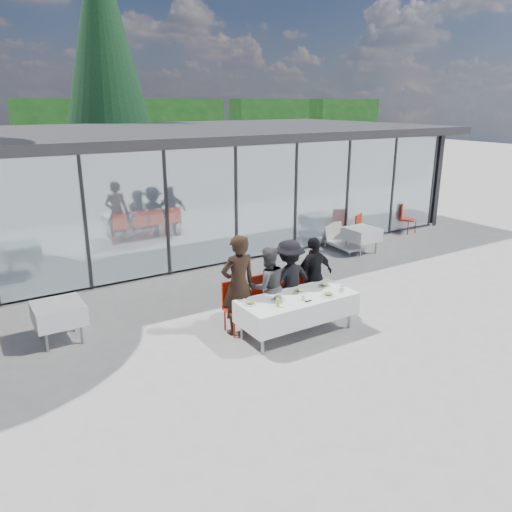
{
  "coord_description": "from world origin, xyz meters",
  "views": [
    {
      "loc": [
        -5.38,
        -7.22,
        4.22
      ],
      "look_at": [
        -0.11,
        1.2,
        1.13
      ],
      "focal_mm": 35.0,
      "sensor_mm": 36.0,
      "label": 1
    }
  ],
  "objects_px": {
    "dining_table": "(297,307)",
    "diner_chair_b": "(264,297)",
    "diner_chair_a": "(235,304)",
    "plate_d": "(325,285)",
    "diner_chair_d": "(310,286)",
    "conifer_tree": "(104,52)",
    "diner_c": "(289,280)",
    "plate_extra": "(328,294)",
    "spare_table_left": "(59,313)",
    "diner_b": "(267,287)",
    "plate_b": "(278,298)",
    "spare_chair_b": "(355,228)",
    "juice_bottle": "(278,303)",
    "diner_a": "(238,285)",
    "plate_c": "(300,291)",
    "folded_eyeglasses": "(308,301)",
    "spare_chair_a": "(406,217)",
    "spare_table_right": "(362,234)",
    "diner_d": "(314,276)",
    "plate_a": "(250,303)",
    "diner_chair_c": "(285,292)",
    "lounger": "(341,241)"
  },
  "relations": [
    {
      "from": "diner_b",
      "to": "plate_b",
      "type": "distance_m",
      "value": 0.56
    },
    {
      "from": "diner_chair_b",
      "to": "spare_table_left",
      "type": "distance_m",
      "value": 3.82
    },
    {
      "from": "plate_c",
      "to": "spare_table_left",
      "type": "xyz_separation_m",
      "value": [
        -4.04,
        1.87,
        -0.22
      ]
    },
    {
      "from": "plate_b",
      "to": "spare_chair_b",
      "type": "bearing_deg",
      "value": 35.34
    },
    {
      "from": "diner_b",
      "to": "folded_eyeglasses",
      "type": "height_order",
      "value": "diner_b"
    },
    {
      "from": "folded_eyeglasses",
      "to": "spare_chair_b",
      "type": "relative_size",
      "value": 0.14
    },
    {
      "from": "diner_chair_c",
      "to": "dining_table",
      "type": "bearing_deg",
      "value": -108.43
    },
    {
      "from": "diner_chair_d",
      "to": "plate_b",
      "type": "xyz_separation_m",
      "value": [
        -1.26,
        -0.67,
        0.24
      ]
    },
    {
      "from": "plate_c",
      "to": "diner_chair_d",
      "type": "bearing_deg",
      "value": 40.23
    },
    {
      "from": "conifer_tree",
      "to": "spare_table_left",
      "type": "bearing_deg",
      "value": -111.75
    },
    {
      "from": "diner_chair_a",
      "to": "diner_chair_d",
      "type": "distance_m",
      "value": 1.78
    },
    {
      "from": "plate_a",
      "to": "spare_chair_b",
      "type": "height_order",
      "value": "spare_chair_b"
    },
    {
      "from": "diner_chair_c",
      "to": "plate_extra",
      "type": "bearing_deg",
      "value": -75.49
    },
    {
      "from": "diner_chair_d",
      "to": "conifer_tree",
      "type": "xyz_separation_m",
      "value": [
        -0.23,
        12.57,
        5.45
      ]
    },
    {
      "from": "plate_c",
      "to": "plate_d",
      "type": "bearing_deg",
      "value": -0.99
    },
    {
      "from": "juice_bottle",
      "to": "folded_eyeglasses",
      "type": "height_order",
      "value": "juice_bottle"
    },
    {
      "from": "spare_table_right",
      "to": "conifer_tree",
      "type": "height_order",
      "value": "conifer_tree"
    },
    {
      "from": "plate_b",
      "to": "spare_table_right",
      "type": "height_order",
      "value": "plate_b"
    },
    {
      "from": "dining_table",
      "to": "diner_c",
      "type": "relative_size",
      "value": 1.36
    },
    {
      "from": "spare_table_left",
      "to": "diner_b",
      "type": "bearing_deg",
      "value": -21.42
    },
    {
      "from": "spare_table_right",
      "to": "plate_c",
      "type": "bearing_deg",
      "value": -145.66
    },
    {
      "from": "plate_b",
      "to": "spare_table_left",
      "type": "xyz_separation_m",
      "value": [
        -3.47,
        1.96,
        -0.22
      ]
    },
    {
      "from": "diner_a",
      "to": "lounger",
      "type": "height_order",
      "value": "diner_a"
    },
    {
      "from": "spare_chair_a",
      "to": "spare_chair_b",
      "type": "xyz_separation_m",
      "value": [
        -2.51,
        -0.25,
        0.0
      ]
    },
    {
      "from": "plate_d",
      "to": "spare_chair_a",
      "type": "bearing_deg",
      "value": 30.76
    },
    {
      "from": "diner_d",
      "to": "conifer_tree",
      "type": "height_order",
      "value": "conifer_tree"
    },
    {
      "from": "diner_chair_c",
      "to": "folded_eyeglasses",
      "type": "distance_m",
      "value": 1.09
    },
    {
      "from": "diner_d",
      "to": "juice_bottle",
      "type": "relative_size",
      "value": 10.45
    },
    {
      "from": "plate_b",
      "to": "plate_c",
      "type": "distance_m",
      "value": 0.58
    },
    {
      "from": "diner_c",
      "to": "conifer_tree",
      "type": "distance_m",
      "value": 13.71
    },
    {
      "from": "dining_table",
      "to": "diner_chair_b",
      "type": "relative_size",
      "value": 2.32
    },
    {
      "from": "diner_d",
      "to": "diner_chair_d",
      "type": "distance_m",
      "value": 0.3
    },
    {
      "from": "plate_a",
      "to": "conifer_tree",
      "type": "height_order",
      "value": "conifer_tree"
    },
    {
      "from": "lounger",
      "to": "spare_chair_a",
      "type": "bearing_deg",
      "value": 6.49
    },
    {
      "from": "plate_extra",
      "to": "spare_table_left",
      "type": "height_order",
      "value": "plate_extra"
    },
    {
      "from": "plate_extra",
      "to": "spare_chair_a",
      "type": "distance_m",
      "value": 8.44
    },
    {
      "from": "diner_chair_a",
      "to": "diner_chair_b",
      "type": "distance_m",
      "value": 0.65
    },
    {
      "from": "folded_eyeglasses",
      "to": "spare_chair_a",
      "type": "bearing_deg",
      "value": 30.77
    },
    {
      "from": "plate_b",
      "to": "diner_a",
      "type": "bearing_deg",
      "value": 133.56
    },
    {
      "from": "plate_a",
      "to": "spare_table_left",
      "type": "relative_size",
      "value": 0.31
    },
    {
      "from": "juice_bottle",
      "to": "spare_table_left",
      "type": "xyz_separation_m",
      "value": [
        -3.28,
        2.23,
        -0.27
      ]
    },
    {
      "from": "diner_chair_a",
      "to": "juice_bottle",
      "type": "height_order",
      "value": "diner_chair_a"
    },
    {
      "from": "juice_bottle",
      "to": "plate_c",
      "type": "bearing_deg",
      "value": 25.18
    },
    {
      "from": "diner_chair_a",
      "to": "plate_d",
      "type": "relative_size",
      "value": 3.71
    },
    {
      "from": "plate_b",
      "to": "plate_extra",
      "type": "xyz_separation_m",
      "value": [
        0.9,
        -0.35,
        0.0
      ]
    },
    {
      "from": "plate_d",
      "to": "juice_bottle",
      "type": "relative_size",
      "value": 1.69
    },
    {
      "from": "plate_c",
      "to": "plate_extra",
      "type": "bearing_deg",
      "value": -52.95
    },
    {
      "from": "dining_table",
      "to": "plate_extra",
      "type": "height_order",
      "value": "plate_extra"
    },
    {
      "from": "diner_a",
      "to": "diner_c",
      "type": "height_order",
      "value": "diner_a"
    },
    {
      "from": "plate_b",
      "to": "folded_eyeglasses",
      "type": "xyz_separation_m",
      "value": [
        0.41,
        -0.37,
        -0.02
      ]
    }
  ]
}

